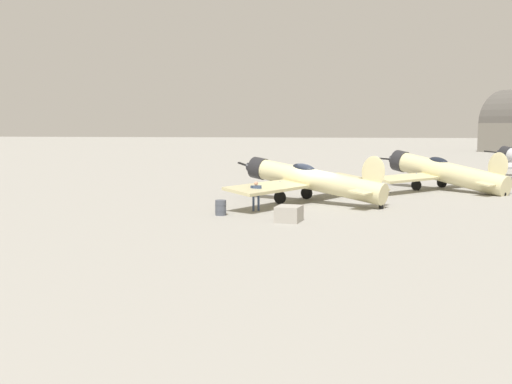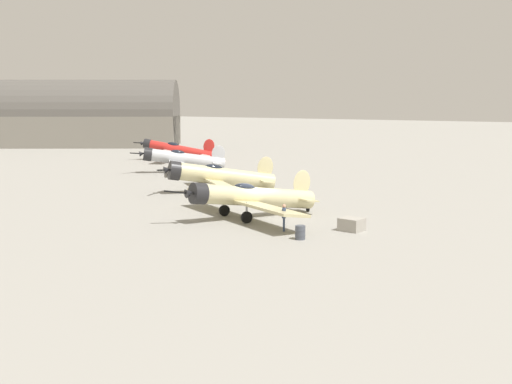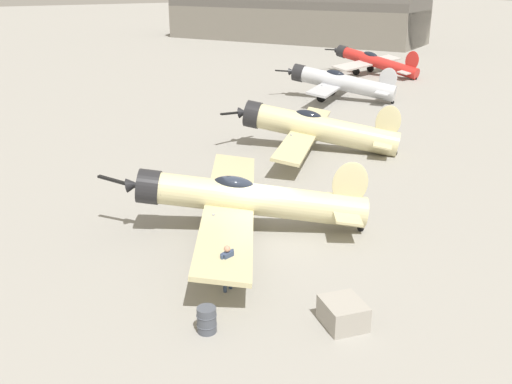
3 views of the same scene
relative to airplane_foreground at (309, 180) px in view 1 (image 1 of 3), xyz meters
The scene contains 6 objects.
ground_plane 1.58m from the airplane_foreground, 61.13° to the left, with size 400.00×400.00×0.00m, color gray.
airplane_foreground is the anchor object (origin of this frame).
airplane_mid_apron 13.13m from the airplane_foreground, 132.64° to the left, with size 10.69×10.12×3.28m.
ground_crew_mechanic 5.05m from the airplane_foreground, 33.89° to the right, with size 0.41×0.62×1.72m.
equipment_crate 7.94m from the airplane_foreground, ahead, with size 1.59×1.45×0.82m.
fuel_drum 7.68m from the airplane_foreground, 36.16° to the right, with size 0.64×0.64×0.84m.
Camera 1 is at (38.44, 1.64, 4.96)m, focal length 42.77 mm.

